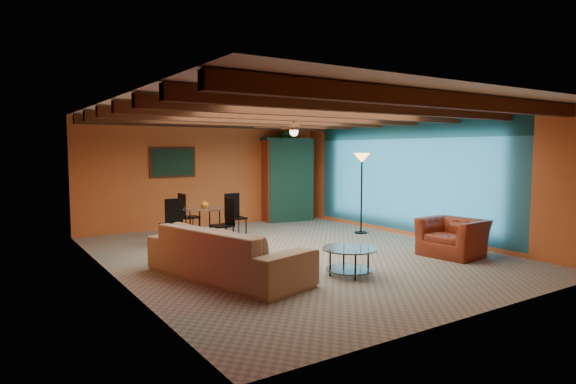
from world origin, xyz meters
TOP-DOWN VIEW (x-y plane):
  - room at (0.00, 0.11)m, footprint 6.52×8.01m
  - sofa at (-1.81, -0.88)m, footprint 1.76×2.90m
  - armchair at (2.34, -1.76)m, footprint 1.05×1.16m
  - coffee_table at (-0.17, -1.80)m, footprint 1.12×1.12m
  - dining_table at (-0.88, 2.11)m, footprint 1.99×1.99m
  - armoire at (2.20, 3.70)m, footprint 1.34×0.82m
  - floor_lamp at (2.57, 0.99)m, footprint 0.50×0.50m
  - ceiling_fan at (0.00, 0.00)m, footprint 1.50×1.50m
  - painting at (-0.90, 3.96)m, footprint 1.05×0.03m
  - potted_plant at (2.20, 3.70)m, footprint 0.56×0.52m
  - vase at (-0.88, 2.11)m, footprint 0.20×0.20m

SIDE VIEW (x-z plane):
  - coffee_table at x=-0.17m, z-range 0.00..0.44m
  - armchair at x=2.34m, z-range 0.00..0.69m
  - sofa at x=-1.81m, z-range 0.00..0.79m
  - dining_table at x=-0.88m, z-range 0.00..0.98m
  - floor_lamp at x=2.57m, z-range 0.00..1.88m
  - vase at x=-0.88m, z-range 0.98..1.16m
  - armoire at x=2.20m, z-range 0.00..2.21m
  - painting at x=-0.90m, z-range 1.32..1.97m
  - ceiling_fan at x=0.00m, z-range 2.14..2.58m
  - room at x=0.00m, z-range 1.01..3.72m
  - potted_plant at x=2.20m, z-range 2.21..2.72m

